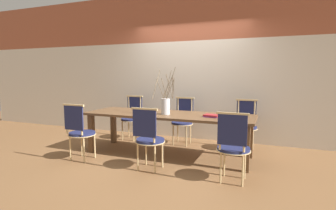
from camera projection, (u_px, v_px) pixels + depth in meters
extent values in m
plane|color=brown|center=(168.00, 154.00, 4.61)|extent=(16.00, 16.00, 0.00)
cube|color=beige|center=(190.00, 90.00, 5.72)|extent=(12.00, 0.06, 2.12)
cube|color=#9E5138|center=(191.00, 15.00, 5.54)|extent=(12.00, 0.06, 1.08)
cube|color=brown|center=(168.00, 115.00, 4.53)|extent=(2.91, 0.92, 0.04)
cube|color=brown|center=(91.00, 133.00, 4.73)|extent=(0.09, 0.09, 0.69)
cube|color=brown|center=(246.00, 149.00, 3.75)|extent=(0.09, 0.09, 0.69)
cube|color=brown|center=(113.00, 126.00, 5.39)|extent=(0.09, 0.09, 0.69)
cube|color=brown|center=(250.00, 138.00, 4.40)|extent=(0.09, 0.09, 0.69)
cylinder|color=#1E234C|center=(82.00, 133.00, 4.31)|extent=(0.42, 0.42, 0.04)
cylinder|color=tan|center=(82.00, 135.00, 4.31)|extent=(0.44, 0.44, 0.01)
cylinder|color=tan|center=(82.00, 144.00, 4.51)|extent=(0.03, 0.03, 0.42)
cylinder|color=tan|center=(95.00, 145.00, 4.41)|extent=(0.03, 0.03, 0.42)
cylinder|color=tan|center=(70.00, 148.00, 4.26)|extent=(0.03, 0.03, 0.42)
cylinder|color=tan|center=(84.00, 150.00, 4.16)|extent=(0.03, 0.03, 0.42)
cylinder|color=tan|center=(67.00, 119.00, 4.17)|extent=(0.03, 0.03, 0.48)
cylinder|color=tan|center=(82.00, 120.00, 4.06)|extent=(0.03, 0.03, 0.48)
cube|color=#1E234C|center=(74.00, 118.00, 4.11)|extent=(0.36, 0.02, 0.38)
cube|color=tan|center=(73.00, 105.00, 4.09)|extent=(0.40, 0.03, 0.03)
cylinder|color=#1E234C|center=(150.00, 140.00, 3.86)|extent=(0.42, 0.42, 0.04)
cylinder|color=tan|center=(150.00, 142.00, 3.86)|extent=(0.44, 0.44, 0.01)
cylinder|color=tan|center=(146.00, 152.00, 4.06)|extent=(0.03, 0.03, 0.42)
cylinder|color=tan|center=(162.00, 154.00, 3.96)|extent=(0.03, 0.03, 0.42)
cylinder|color=tan|center=(138.00, 157.00, 3.81)|extent=(0.03, 0.03, 0.42)
cylinder|color=tan|center=(155.00, 159.00, 3.71)|extent=(0.03, 0.03, 0.42)
cylinder|color=tan|center=(135.00, 124.00, 3.72)|extent=(0.03, 0.03, 0.48)
cylinder|color=tan|center=(154.00, 126.00, 3.61)|extent=(0.03, 0.03, 0.48)
cube|color=#1E234C|center=(144.00, 123.00, 3.65)|extent=(0.36, 0.02, 0.38)
cube|color=tan|center=(144.00, 109.00, 3.64)|extent=(0.40, 0.03, 0.03)
cylinder|color=#1E234C|center=(234.00, 148.00, 3.42)|extent=(0.42, 0.42, 0.04)
cylinder|color=tan|center=(233.00, 150.00, 3.42)|extent=(0.44, 0.44, 0.01)
cylinder|color=tan|center=(224.00, 161.00, 3.62)|extent=(0.03, 0.03, 0.42)
cylinder|color=tan|center=(245.00, 163.00, 3.52)|extent=(0.03, 0.03, 0.42)
cylinder|color=tan|center=(221.00, 167.00, 3.37)|extent=(0.03, 0.03, 0.42)
cylinder|color=tan|center=(243.00, 170.00, 3.27)|extent=(0.03, 0.03, 0.42)
cylinder|color=tan|center=(220.00, 131.00, 3.28)|extent=(0.03, 0.03, 0.48)
cylinder|color=tan|center=(245.00, 133.00, 3.17)|extent=(0.03, 0.03, 0.48)
cube|color=#1E234C|center=(232.00, 130.00, 3.22)|extent=(0.36, 0.02, 0.38)
cube|color=tan|center=(233.00, 114.00, 3.20)|extent=(0.40, 0.03, 0.03)
cylinder|color=#1E234C|center=(131.00, 119.00, 5.67)|extent=(0.42, 0.42, 0.04)
cylinder|color=tan|center=(131.00, 120.00, 5.68)|extent=(0.44, 0.44, 0.01)
cylinder|color=tan|center=(134.00, 131.00, 5.52)|extent=(0.03, 0.03, 0.42)
cylinder|color=tan|center=(122.00, 130.00, 5.62)|extent=(0.03, 0.03, 0.42)
cylinder|color=tan|center=(140.00, 129.00, 5.78)|extent=(0.03, 0.03, 0.42)
cylinder|color=tan|center=(129.00, 128.00, 5.88)|extent=(0.03, 0.03, 0.42)
cylinder|color=tan|center=(141.00, 107.00, 5.76)|extent=(0.03, 0.03, 0.48)
cylinder|color=tan|center=(129.00, 106.00, 5.86)|extent=(0.03, 0.03, 0.48)
cube|color=#1E234C|center=(135.00, 105.00, 5.81)|extent=(0.36, 0.02, 0.38)
cube|color=tan|center=(135.00, 96.00, 5.78)|extent=(0.40, 0.03, 0.03)
cylinder|color=#1E234C|center=(182.00, 123.00, 5.25)|extent=(0.42, 0.42, 0.04)
cylinder|color=tan|center=(182.00, 124.00, 5.25)|extent=(0.44, 0.44, 0.01)
cylinder|color=tan|center=(186.00, 136.00, 5.10)|extent=(0.03, 0.03, 0.42)
cylinder|color=tan|center=(173.00, 135.00, 5.20)|extent=(0.03, 0.03, 0.42)
cylinder|color=tan|center=(190.00, 133.00, 5.35)|extent=(0.03, 0.03, 0.42)
cylinder|color=tan|center=(178.00, 132.00, 5.45)|extent=(0.03, 0.03, 0.42)
cylinder|color=tan|center=(192.00, 109.00, 5.33)|extent=(0.03, 0.03, 0.48)
cylinder|color=tan|center=(178.00, 108.00, 5.44)|extent=(0.03, 0.03, 0.48)
cube|color=#1E234C|center=(185.00, 108.00, 5.39)|extent=(0.36, 0.02, 0.38)
cube|color=tan|center=(185.00, 98.00, 5.36)|extent=(0.40, 0.03, 0.03)
cylinder|color=#1E234C|center=(245.00, 127.00, 4.80)|extent=(0.42, 0.42, 0.04)
cylinder|color=tan|center=(245.00, 128.00, 4.81)|extent=(0.44, 0.44, 0.01)
cylinder|color=tan|center=(252.00, 142.00, 4.65)|extent=(0.03, 0.03, 0.42)
cylinder|color=tan|center=(236.00, 140.00, 4.75)|extent=(0.03, 0.03, 0.42)
cylinder|color=tan|center=(253.00, 138.00, 4.91)|extent=(0.03, 0.03, 0.42)
cylinder|color=tan|center=(238.00, 137.00, 5.01)|extent=(0.03, 0.03, 0.42)
cylinder|color=tan|center=(255.00, 112.00, 4.89)|extent=(0.03, 0.03, 0.48)
cylinder|color=tan|center=(238.00, 111.00, 4.99)|extent=(0.03, 0.03, 0.48)
cube|color=#1E234C|center=(246.00, 111.00, 4.94)|extent=(0.36, 0.02, 0.38)
cube|color=tan|center=(247.00, 100.00, 4.91)|extent=(0.40, 0.03, 0.03)
cylinder|color=silver|center=(166.00, 106.00, 4.43)|extent=(0.15, 0.15, 0.27)
cylinder|color=brown|center=(168.00, 84.00, 4.44)|extent=(0.15, 0.04, 0.47)
cylinder|color=brown|center=(173.00, 88.00, 4.38)|extent=(0.09, 0.24, 0.36)
cylinder|color=brown|center=(173.00, 88.00, 4.40)|extent=(0.12, 0.25, 0.35)
cylinder|color=brown|center=(171.00, 83.00, 4.46)|extent=(0.22, 0.11, 0.53)
cylinder|color=brown|center=(160.00, 89.00, 4.33)|extent=(0.20, 0.12, 0.33)
cylinder|color=brown|center=(156.00, 84.00, 4.44)|extent=(0.02, 0.35, 0.49)
cylinder|color=brown|center=(168.00, 87.00, 4.47)|extent=(0.20, 0.01, 0.39)
cylinder|color=brown|center=(164.00, 89.00, 4.35)|extent=(0.11, 0.02, 0.35)
cylinder|color=brown|center=(169.00, 86.00, 4.33)|extent=(0.07, 0.17, 0.42)
cylinder|color=brown|center=(170.00, 89.00, 4.45)|extent=(0.18, 0.12, 0.33)
cube|color=#842D8C|center=(211.00, 116.00, 4.17)|extent=(0.23, 0.18, 0.02)
cube|color=maroon|center=(212.00, 115.00, 4.16)|extent=(0.26, 0.21, 0.02)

